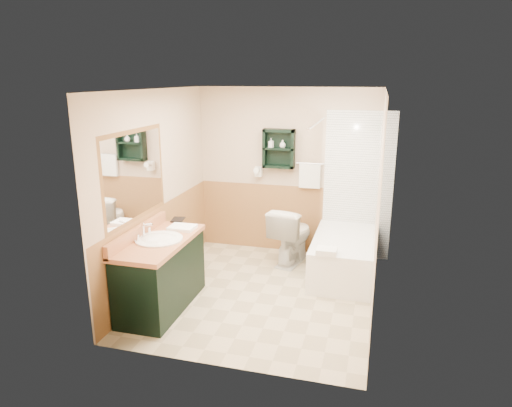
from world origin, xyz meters
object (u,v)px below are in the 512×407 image
(wall_shelf, at_px, (279,149))
(toilet, at_px, (292,235))
(soap_bottle_b, at_px, (283,145))
(bathtub, at_px, (344,255))
(soap_bottle_a, at_px, (271,145))
(vanity, at_px, (161,274))
(hair_dryer, at_px, (259,171))
(vanity_book, at_px, (172,212))

(wall_shelf, height_order, toilet, wall_shelf)
(wall_shelf, bearing_deg, soap_bottle_b, -5.05)
(bathtub, distance_m, soap_bottle_a, 1.84)
(wall_shelf, bearing_deg, vanity, -113.93)
(hair_dryer, xyz_separation_m, soap_bottle_a, (0.19, -0.03, 0.40))
(soap_bottle_b, bearing_deg, bathtub, -30.72)
(vanity, distance_m, bathtub, 2.40)
(hair_dryer, xyz_separation_m, soap_bottle_b, (0.36, -0.03, 0.41))
(vanity, bearing_deg, toilet, 54.89)
(soap_bottle_a, bearing_deg, soap_bottle_b, 0.00)
(vanity, bearing_deg, hair_dryer, 73.75)
(vanity, distance_m, vanity_book, 0.87)
(bathtub, relative_size, soap_bottle_b, 13.35)
(bathtub, relative_size, toilet, 1.85)
(toilet, bearing_deg, soap_bottle_a, -29.42)
(bathtub, height_order, soap_bottle_b, soap_bottle_b)
(wall_shelf, relative_size, hair_dryer, 2.29)
(vanity_book, height_order, soap_bottle_b, soap_bottle_b)
(vanity_book, relative_size, soap_bottle_a, 1.53)
(soap_bottle_a, bearing_deg, toilet, -41.75)
(bathtub, bearing_deg, toilet, 162.82)
(vanity, height_order, vanity_book, vanity_book)
(vanity, xyz_separation_m, bathtub, (1.92, 1.44, -0.14))
(vanity, distance_m, toilet, 2.04)
(toilet, xyz_separation_m, vanity_book, (-1.34, -0.98, 0.51))
(toilet, height_order, soap_bottle_a, soap_bottle_a)
(toilet, distance_m, soap_bottle_a, 1.30)
(wall_shelf, xyz_separation_m, bathtub, (1.03, -0.58, -1.29))
(bathtub, bearing_deg, vanity, -143.20)
(vanity_book, distance_m, soap_bottle_a, 1.77)
(wall_shelf, height_order, hair_dryer, wall_shelf)
(vanity_book, bearing_deg, soap_bottle_a, 43.79)
(hair_dryer, relative_size, soap_bottle_b, 2.14)
(hair_dryer, height_order, bathtub, hair_dryer)
(soap_bottle_b, bearing_deg, soap_bottle_a, 180.00)
(hair_dryer, relative_size, toilet, 0.30)
(wall_shelf, xyz_separation_m, soap_bottle_b, (0.06, -0.01, 0.06))
(wall_shelf, bearing_deg, hair_dryer, 175.24)
(vanity, xyz_separation_m, soap_bottle_b, (0.95, 2.01, 1.20))
(soap_bottle_b, bearing_deg, vanity_book, -130.06)
(hair_dryer, height_order, vanity_book, hair_dryer)
(hair_dryer, distance_m, vanity_book, 1.58)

